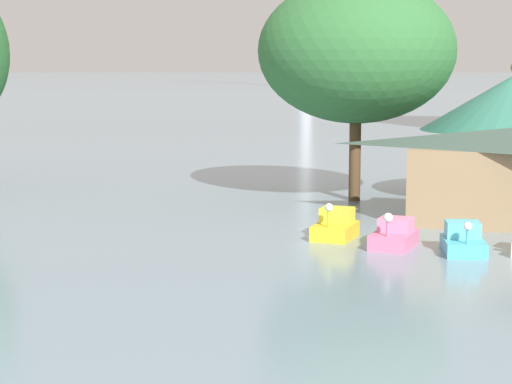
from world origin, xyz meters
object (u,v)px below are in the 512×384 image
Objects in this scene: pedal_boat_pink at (394,235)px; pedal_boat_cyan at (463,241)px; pedal_boat_yellow at (335,226)px; shoreline_tree_mid at (357,51)px.

pedal_boat_cyan is at bearing 87.53° from pedal_boat_pink.
shoreline_tree_mid reaches higher than pedal_boat_yellow.
pedal_boat_cyan is at bearing -61.59° from shoreline_tree_mid.
pedal_boat_cyan is 0.23× the size of shoreline_tree_mid.
pedal_boat_yellow is 5.79m from pedal_boat_cyan.
pedal_boat_pink is at bearing -71.76° from shoreline_tree_mid.
pedal_boat_cyan is (5.58, -1.55, -0.04)m from pedal_boat_yellow.
shoreline_tree_mid is (-4.10, 12.43, 7.79)m from pedal_boat_pink.
pedal_boat_yellow is at bearing -107.62° from pedal_boat_pink.
pedal_boat_yellow reaches higher than pedal_boat_pink.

